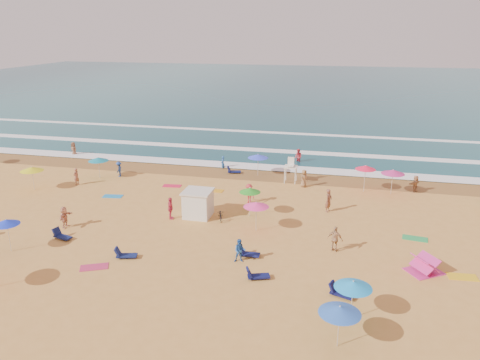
# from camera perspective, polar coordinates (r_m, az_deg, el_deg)

# --- Properties ---
(ground) EXTENTS (220.00, 220.00, 0.00)m
(ground) POSITION_cam_1_polar(r_m,az_deg,el_deg) (36.00, -3.96, -5.04)
(ground) COLOR gold
(ground) RESTS_ON ground
(ocean) EXTENTS (220.00, 140.00, 0.18)m
(ocean) POSITION_cam_1_polar(r_m,az_deg,el_deg) (116.90, 8.16, 11.02)
(ocean) COLOR #0C4756
(ocean) RESTS_ON ground
(wet_sand) EXTENTS (220.00, 220.00, 0.00)m
(wet_sand) POSITION_cam_1_polar(r_m,az_deg,el_deg) (47.36, 0.38, 0.77)
(wet_sand) COLOR olive
(wet_sand) RESTS_ON ground
(surf_foam) EXTENTS (200.00, 18.70, 0.05)m
(surf_foam) POSITION_cam_1_polar(r_m,az_deg,el_deg) (55.65, 2.36, 3.50)
(surf_foam) COLOR white
(surf_foam) RESTS_ON ground
(cabana) EXTENTS (2.00, 2.00, 2.00)m
(cabana) POSITION_cam_1_polar(r_m,az_deg,el_deg) (36.65, -5.14, -2.96)
(cabana) COLOR silver
(cabana) RESTS_ON ground
(cabana_roof) EXTENTS (2.20, 2.20, 0.12)m
(cabana_roof) POSITION_cam_1_polar(r_m,az_deg,el_deg) (36.28, -5.18, -1.40)
(cabana_roof) COLOR silver
(cabana_roof) RESTS_ON cabana
(bicycle) EXTENTS (0.98, 1.63, 0.81)m
(bicycle) POSITION_cam_1_polar(r_m,az_deg,el_deg) (36.09, -2.38, -4.26)
(bicycle) COLOR black
(bicycle) RESTS_ON ground
(lifeguard_stand) EXTENTS (1.20, 1.20, 2.10)m
(lifeguard_stand) POSITION_cam_1_polar(r_m,az_deg,el_deg) (44.74, 6.19, 1.01)
(lifeguard_stand) COLOR white
(lifeguard_stand) RESTS_ON ground
(beach_umbrellas) EXTENTS (58.12, 29.50, 0.76)m
(beach_umbrellas) POSITION_cam_1_polar(r_m,az_deg,el_deg) (34.95, -1.14, -2.12)
(beach_umbrellas) COLOR yellow
(beach_umbrellas) RESTS_ON ground
(loungers) EXTENTS (32.71, 21.85, 0.34)m
(loungers) POSITION_cam_1_polar(r_m,az_deg,el_deg) (32.21, 5.19, -7.66)
(loungers) COLOR #0F194D
(loungers) RESTS_ON ground
(towels) EXTENTS (49.40, 24.64, 0.03)m
(towels) POSITION_cam_1_polar(r_m,az_deg,el_deg) (33.32, -2.47, -6.98)
(towels) COLOR #BA1731
(towels) RESTS_ON ground
(popup_tents) EXTENTS (9.75, 15.31, 1.20)m
(popup_tents) POSITION_cam_1_polar(r_m,az_deg,el_deg) (37.44, 25.87, -5.00)
(popup_tents) COLOR #D12E84
(popup_tents) RESTS_ON ground
(beachgoers) EXTENTS (45.86, 29.96, 2.14)m
(beachgoers) POSITION_cam_1_polar(r_m,az_deg,el_deg) (40.00, -1.93, -1.37)
(beachgoers) COLOR tan
(beachgoers) RESTS_ON ground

